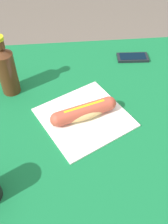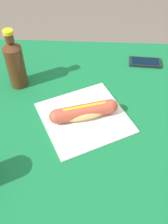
{
  "view_description": "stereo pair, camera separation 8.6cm",
  "coord_description": "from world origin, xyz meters",
  "views": [
    {
      "loc": [
        -0.06,
        -0.6,
        1.44
      ],
      "look_at": [
        -0.0,
        -0.02,
        0.81
      ],
      "focal_mm": 42.18,
      "sensor_mm": 36.0,
      "label": 1
    },
    {
      "loc": [
        0.03,
        -0.61,
        1.44
      ],
      "look_at": [
        -0.0,
        -0.02,
        0.81
      ],
      "focal_mm": 42.18,
      "sensor_mm": 36.0,
      "label": 2
    }
  ],
  "objects": [
    {
      "name": "ground_plane",
      "position": [
        0.0,
        0.0,
        0.0
      ],
      "size": [
        6.0,
        6.0,
        0.0
      ],
      "primitive_type": "plane",
      "color": "#6B6056",
      "rests_on": "ground"
    },
    {
      "name": "dining_table",
      "position": [
        0.0,
        0.0,
        0.62
      ],
      "size": [
        0.97,
        0.9,
        0.78
      ],
      "color": "brown",
      "rests_on": "ground"
    },
    {
      "name": "paper_wrapper",
      "position": [
        -0.0,
        -0.02,
        0.78
      ],
      "size": [
        0.36,
        0.36,
        0.01
      ],
      "primitive_type": "cube",
      "rotation": [
        0.0,
        0.0,
        0.48
      ],
      "color": "white",
      "rests_on": "dining_table"
    },
    {
      "name": "hot_dog",
      "position": [
        -0.0,
        -0.02,
        0.81
      ],
      "size": [
        0.22,
        0.11,
        0.05
      ],
      "color": "#E5BC75",
      "rests_on": "paper_wrapper"
    },
    {
      "name": "cell_phone",
      "position": [
        0.24,
        0.3,
        0.79
      ],
      "size": [
        0.13,
        0.07,
        0.01
      ],
      "color": "black",
      "rests_on": "dining_table"
    },
    {
      "name": "soda_bottle",
      "position": [
        -0.26,
        0.14,
        0.88
      ],
      "size": [
        0.07,
        0.07,
        0.23
      ],
      "color": "#4C2814",
      "rests_on": "dining_table"
    }
  ]
}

